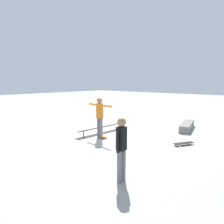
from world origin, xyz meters
TOP-DOWN VIEW (x-y plane):
  - ground_plane at (0.00, 0.00)m, footprint 60.00×60.00m
  - grind_rail at (0.31, -0.36)m, footprint 3.07×0.37m
  - skate_ledge at (-2.87, 2.16)m, footprint 2.10×0.97m
  - skater_main at (1.11, 0.18)m, footprint 0.23×1.35m
  - skateboard_main at (0.87, 0.06)m, footprint 0.55×0.80m
  - bystander_black_shirt at (3.60, 3.31)m, footprint 0.34×0.21m
  - loose_skateboard_black at (-0.22, 3.16)m, footprint 0.80×0.55m

SIDE VIEW (x-z plane):
  - ground_plane at x=0.00m, z-range 0.00..0.00m
  - skateboard_main at x=0.87m, z-range 0.03..0.12m
  - loose_skateboard_black at x=-0.22m, z-range 0.03..0.12m
  - grind_rail at x=0.31m, z-range -0.02..0.29m
  - skate_ledge at x=-2.87m, z-range 0.00..0.32m
  - bystander_black_shirt at x=3.60m, z-range 0.10..1.62m
  - skater_main at x=1.11m, z-range 0.14..1.81m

